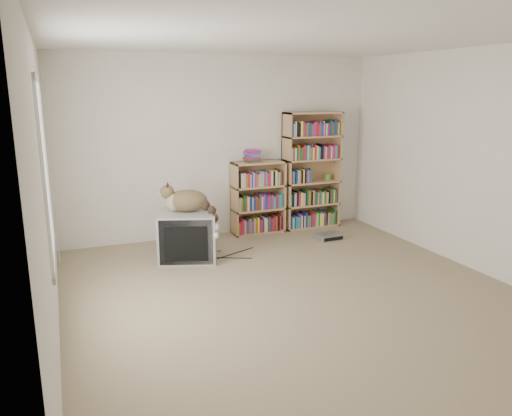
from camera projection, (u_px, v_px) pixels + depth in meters
name	position (u px, v px, depth m)	size (l,w,h in m)	color
floor	(300.00, 298.00, 5.00)	(4.50, 5.00, 0.01)	tan
wall_back	(221.00, 147.00, 6.96)	(4.50, 0.02, 2.50)	white
wall_left	(45.00, 194.00, 3.89)	(0.02, 5.00, 2.50)	white
wall_right	(484.00, 163.00, 5.52)	(0.02, 5.00, 2.50)	white
ceiling	(306.00, 36.00, 4.41)	(4.50, 5.00, 0.02)	white
window	(45.00, 171.00, 4.04)	(0.02, 1.22, 1.52)	white
crt_tv	(188.00, 235.00, 6.12)	(0.84, 0.80, 0.59)	#A5A5A8
cat	(191.00, 204.00, 6.01)	(0.68, 0.68, 0.59)	#362816
bookcase_tall	(311.00, 173.00, 7.42)	(0.86, 0.30, 1.72)	tan
bookcase_short	(258.00, 200.00, 7.19)	(0.75, 0.30, 1.04)	tan
book_stack	(253.00, 156.00, 7.04)	(0.20, 0.26, 0.17)	red
green_mug	(327.00, 177.00, 7.52)	(0.08, 0.08, 0.09)	#53A52F
framed_print	(306.00, 174.00, 7.49)	(0.13, 0.01, 0.18)	black
dvd_player	(329.00, 236.00, 6.94)	(0.35, 0.25, 0.08)	#A2A1A6
wall_outlet	(56.00, 239.00, 5.87)	(0.01, 0.08, 0.13)	silver
floor_cables	(242.00, 254.00, 6.31)	(1.20, 0.70, 0.01)	black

